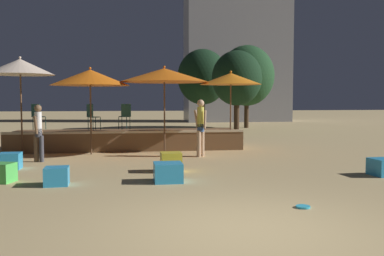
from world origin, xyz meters
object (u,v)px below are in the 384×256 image
cube_seat_1 (171,162)px  background_tree_2 (203,77)px  person_0 (201,125)px  bistro_chair_2 (125,114)px  patio_umbrella_2 (90,78)px  bistro_chair_1 (37,114)px  cube_seat_2 (168,172)px  background_tree_1 (247,76)px  bistro_chair_0 (92,114)px  patio_umbrella_1 (20,67)px  cube_seat_0 (384,167)px  frisbee_disc (303,207)px  patio_umbrella_0 (164,75)px  person_1 (38,132)px  cube_seat_3 (2,173)px  cube_seat_5 (57,176)px  background_tree_0 (237,78)px  patio_umbrella_3 (231,79)px  cube_seat_4 (10,161)px

cube_seat_1 → background_tree_2: (3.36, 14.55, 2.85)m
person_0 → bistro_chair_2: 3.22m
patio_umbrella_2 → bistro_chair_1: 2.73m
cube_seat_2 → background_tree_1: size_ratio=0.12×
person_0 → bistro_chair_0: bearing=-70.3°
person_0 → background_tree_2: background_tree_2 is taller
patio_umbrella_1 → bistro_chair_0: (2.16, 0.69, -1.55)m
cube_seat_0 → background_tree_1: bearing=85.2°
cube_seat_2 → bistro_chair_0: 6.39m
bistro_chair_0 → bistro_chair_1: bearing=38.1°
bistro_chair_1 → frisbee_disc: (5.96, -8.99, -1.25)m
patio_umbrella_1 → bistro_chair_1: 1.97m
patio_umbrella_1 → cube_seat_0: bearing=-29.4°
patio_umbrella_0 → background_tree_2: (3.20, 10.83, 0.51)m
bistro_chair_0 → patio_umbrella_1: bearing=70.3°
patio_umbrella_0 → patio_umbrella_2: bearing=-179.3°
patio_umbrella_0 → person_1: patio_umbrella_0 is taller
bistro_chair_1 → patio_umbrella_0: bearing=-169.1°
cube_seat_3 → background_tree_2: (7.09, 15.35, 2.88)m
cube_seat_5 → person_1: bearing=106.4°
patio_umbrella_0 → cube_seat_2: bearing=-94.1°
bistro_chair_1 → background_tree_0: (8.68, 5.84, 1.59)m
bistro_chair_2 → frisbee_disc: bistro_chair_2 is taller
patio_umbrella_1 → patio_umbrella_0: bearing=-3.2°
patio_umbrella_1 → patio_umbrella_2: patio_umbrella_1 is taller
patio_umbrella_3 → background_tree_2: bearing=85.3°
person_0 → bistro_chair_1: (-5.36, 2.53, 0.29)m
background_tree_2 → cube_seat_2: bearing=-102.7°
patio_umbrella_0 → cube_seat_3: patio_umbrella_0 is taller
cube_seat_3 → cube_seat_4: 1.81m
cube_seat_5 → bistro_chair_1: size_ratio=0.56×
patio_umbrella_3 → cube_seat_0: bearing=-66.3°
background_tree_0 → patio_umbrella_1: bearing=-141.8°
cube_seat_0 → patio_umbrella_2: bearing=145.1°
person_1 → patio_umbrella_1: bearing=131.2°
patio_umbrella_1 → cube_seat_2: (4.22, -5.26, -2.61)m
cube_seat_1 → bistro_chair_0: bearing=115.8°
cube_seat_0 → cube_seat_1: 5.05m
frisbee_disc → person_0: bearing=95.3°
cube_seat_2 → cube_seat_4: (-3.83, 2.27, 0.00)m
cube_seat_1 → person_0: 2.98m
cube_seat_0 → cube_seat_2: size_ratio=1.03×
patio_umbrella_3 → background_tree_2: 10.46m
person_1 → bistro_chair_2: person_1 is taller
bistro_chair_2 → frisbee_disc: bearing=85.8°
cube_seat_1 → cube_seat_3: 3.82m
patio_umbrella_1 → cube_seat_4: size_ratio=5.91×
cube_seat_4 → background_tree_0: bearing=49.5°
cube_seat_2 → person_0: size_ratio=0.34×
patio_umbrella_3 → frisbee_disc: bearing=-95.2°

